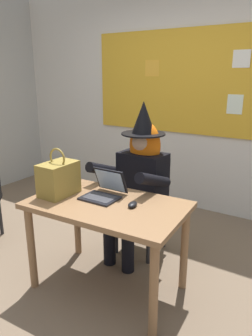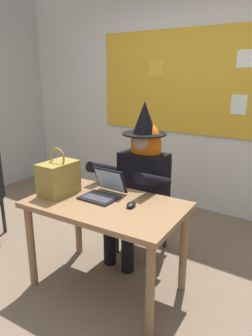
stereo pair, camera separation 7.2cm
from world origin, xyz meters
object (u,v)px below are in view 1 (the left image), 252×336
computer_mouse (133,204)px  chair_at_desk (145,199)px  desk_main (107,216)px  handbag (59,178)px  laptop (104,191)px  person_costumed (139,174)px

computer_mouse → chair_at_desk: bearing=100.7°
computer_mouse → desk_main: bearing=-179.5°
computer_mouse → handbag: size_ratio=0.28×
laptop → handbag: (-0.33, -0.15, 0.09)m
person_costumed → laptop: person_costumed is taller
laptop → handbag: size_ratio=0.78×
chair_at_desk → laptop: bearing=-3.2°
desk_main → person_costumed: 0.61m
desk_main → laptop: 0.20m
person_costumed → handbag: 0.74m
chair_at_desk → person_costumed: bearing=-1.7°
laptop → chair_at_desk: bearing=87.4°
computer_mouse → handbag: 0.63m
desk_main → laptop: bearing=135.9°
person_costumed → handbag: (-0.35, -0.65, 0.08)m
chair_at_desk → computer_mouse: bearing=20.5°
person_costumed → computer_mouse: person_costumed is taller
chair_at_desk → handbag: (-0.35, -0.77, 0.36)m
laptop → desk_main: bearing=-44.5°
desk_main → handbag: handbag is taller
desk_main → person_costumed: (-0.07, 0.59, 0.16)m
person_costumed → computer_mouse: 0.61m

